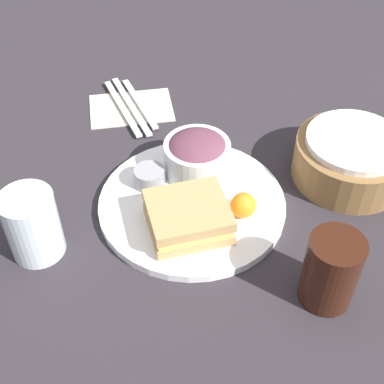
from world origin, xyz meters
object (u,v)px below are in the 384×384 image
at_px(dressing_cup, 150,177).
at_px(water_glass, 32,225).
at_px(spoon, 140,103).
at_px(bread_basket, 351,158).
at_px(fork, 122,108).
at_px(knife, 131,106).
at_px(salad_bowl, 197,154).
at_px(drink_glass, 331,271).
at_px(sandwich, 188,217).
at_px(plate, 192,204).

height_order(dressing_cup, water_glass, water_glass).
bearing_deg(spoon, bread_basket, -142.74).
bearing_deg(fork, knife, -90.00).
distance_m(salad_bowl, water_glass, 0.29).
distance_m(salad_bowl, drink_glass, 0.30).
height_order(drink_glass, fork, drink_glass).
bearing_deg(sandwich, dressing_cup, -156.20).
xyz_separation_m(sandwich, fork, (-0.34, -0.08, -0.03)).
distance_m(dressing_cup, drink_glass, 0.33).
xyz_separation_m(drink_glass, water_glass, (-0.15, -0.39, -0.00)).
height_order(plate, salad_bowl, salad_bowl).
bearing_deg(fork, bread_basket, -139.04).
bearing_deg(knife, water_glass, 139.21).
height_order(plate, dressing_cup, dressing_cup).
bearing_deg(salad_bowl, dressing_cup, -75.89).
xyz_separation_m(sandwich, water_glass, (-0.01, -0.23, 0.02)).
height_order(salad_bowl, fork, salad_bowl).
bearing_deg(dressing_cup, water_glass, -60.91).
bearing_deg(knife, drink_glass, -169.40).
height_order(sandwich, spoon, sandwich).
relative_size(drink_glass, bread_basket, 0.59).
xyz_separation_m(bread_basket, water_glass, (0.08, -0.52, 0.02)).
bearing_deg(spoon, dressing_cup, 164.28).
bearing_deg(water_glass, sandwich, 88.36).
bearing_deg(knife, plate, 180.00).
bearing_deg(plate, salad_bowl, 163.93).
xyz_separation_m(sandwich, drink_glass, (0.14, 0.17, 0.02)).
bearing_deg(water_glass, fork, 155.72).
bearing_deg(salad_bowl, sandwich, -15.85).
bearing_deg(knife, spoon, -90.00).
xyz_separation_m(plate, drink_glass, (0.20, 0.15, 0.05)).
xyz_separation_m(bread_basket, knife, (-0.26, -0.35, -0.03)).
relative_size(salad_bowl, dressing_cup, 2.21).
bearing_deg(drink_glass, water_glass, -110.93).
relative_size(drink_glass, spoon, 0.63).
bearing_deg(dressing_cup, plate, 50.43).
height_order(sandwich, knife, sandwich).
height_order(fork, water_glass, water_glass).
distance_m(fork, spoon, 0.04).
bearing_deg(plate, drink_glass, 37.54).
distance_m(salad_bowl, bread_basket, 0.26).
relative_size(drink_glass, knife, 0.54).
bearing_deg(knife, bread_basket, -140.84).
bearing_deg(knife, dressing_cup, 168.48).
bearing_deg(spoon, drink_glass, -171.30).
distance_m(fork, water_glass, 0.37).
bearing_deg(sandwich, knife, -170.32).
bearing_deg(spoon, fork, 90.00).
distance_m(sandwich, salad_bowl, 0.13).
relative_size(sandwich, fork, 0.65).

